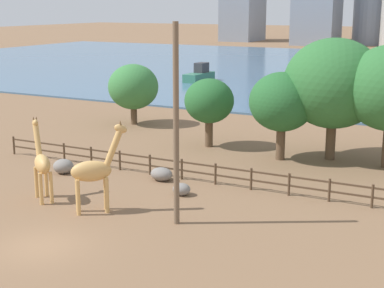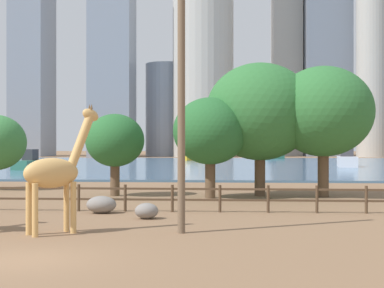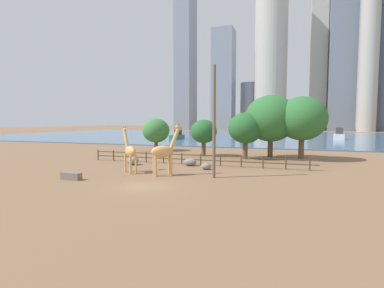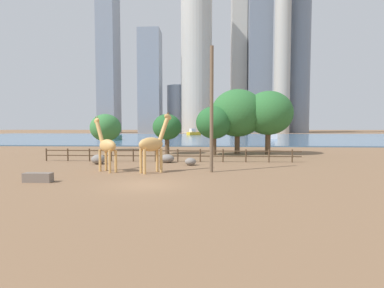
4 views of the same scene
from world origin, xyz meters
The scene contains 20 objects.
ground_plane centered at (0.00, 80.00, 0.00)m, with size 400.00×400.00×0.00m, color brown.
harbor_water centered at (0.00, 77.00, 0.10)m, with size 180.00×86.00×0.20m, color #476B8C.
giraffe_companion centered at (-0.49, 4.83, 2.22)m, with size 2.64×2.41×4.76m.
utility_pole centered at (4.04, 5.29, 4.88)m, with size 0.28×0.28×9.76m, color brown.
boulder_near_fence centered at (-0.28, 11.22, 0.41)m, with size 1.41×1.08×0.81m, color gray.
boulder_by_pole centered at (2.16, 9.29, 0.35)m, with size 1.03×0.92×0.69m, color gray.
enclosure_fence centered at (-0.18, 12.00, 0.76)m, with size 26.12×0.14×1.30m.
tree_center_broad centered at (7.56, 21.02, 5.29)m, with size 6.80×6.80×8.36m.
tree_right_tall centered at (-1.55, 20.54, 3.47)m, with size 3.71×3.71×5.17m.
tree_left_small centered at (4.51, 19.37, 4.02)m, with size 4.51×4.51×6.08m.
tree_right_small centered at (11.43, 20.63, 5.26)m, with size 6.20×6.20×8.07m.
boat_ferry centered at (-19.12, 54.03, 1.04)m, with size 2.29×5.70×2.47m.
boat_sailboat centered at (21.38, 65.83, 1.25)m, with size 3.51×7.33×3.10m.
boat_tug centered at (14.31, 109.29, 0.82)m, with size 4.36×2.67×3.70m.
boat_barge centered at (-1.82, 97.60, 1.06)m, with size 5.57×5.47×5.17m.
skyline_block_central centered at (-51.12, 146.50, 40.06)m, with size 9.49×14.07×80.11m, color gray.
skyline_tower_glass centered at (-26.38, 137.73, 26.53)m, with size 11.11×11.12×53.06m, color gray.
skyline_block_right centered at (-2.40, 140.98, 38.08)m, with size 16.27×16.27×76.17m, color #B7B2A8.
skyline_block_wide centered at (-12.84, 146.87, 12.86)m, with size 11.82×11.82×25.72m, color #939EAD.
skyline_tower_far centered at (31.87, 152.65, 43.68)m, with size 12.52×14.73×87.36m, color slate.
Camera 2 is at (5.96, -16.02, 3.22)m, focal length 55.00 mm.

